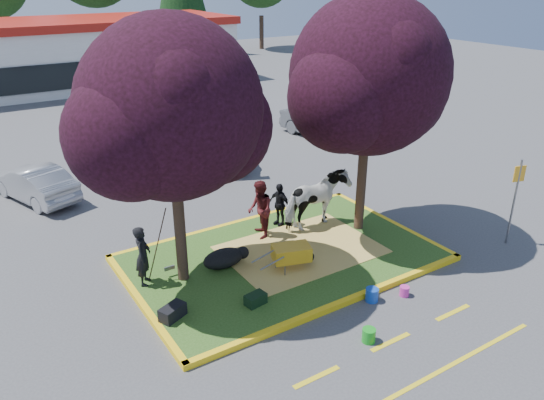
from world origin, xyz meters
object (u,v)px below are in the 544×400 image
sign_post (516,193)px  bucket_blue (372,295)px  bucket_green (369,335)px  bucket_pink (404,291)px  handler (143,256)px  calf (223,258)px  wheelbarrow (292,253)px  car_silver (34,183)px  cow (317,200)px

sign_post → bucket_blue: sign_post is taller
bucket_green → bucket_pink: 2.12m
bucket_pink → sign_post: bearing=4.6°
handler → sign_post: sign_post is taller
calf → wheelbarrow: bearing=-36.1°
car_silver → wheelbarrow: bearing=98.7°
car_silver → bucket_blue: bearing=97.9°
cow → bucket_green: 5.43m
calf → car_silver: 8.47m
cow → bucket_pink: (-0.29, -4.03, -0.90)m
wheelbarrow → sign_post: 6.69m
calf → sign_post: sign_post is taller
handler → wheelbarrow: handler is taller
wheelbarrow → bucket_pink: size_ratio=6.84×
cow → handler: size_ratio=1.33×
wheelbarrow → bucket_green: bearing=-75.7°
handler → bucket_blue: handler is taller
bucket_green → handler: bearing=125.7°
cow → car_silver: (-6.77, 7.21, -0.41)m
sign_post → cow: bearing=155.7°
cow → car_silver: cow is taller
cow → handler: (-5.54, -0.26, -0.10)m
wheelbarrow → car_silver: (-4.73, 8.86, 0.02)m
bucket_pink → bucket_blue: size_ratio=0.76×
bucket_blue → car_silver: size_ratio=0.09×
handler → bucket_green: 5.73m
sign_post → bucket_pink: sign_post is taller
calf → handler: (-2.03, 0.35, 0.53)m
bucket_green → wheelbarrow: bearing=86.6°
cow → sign_post: 5.65m
wheelbarrow → bucket_green: wheelbarrow is taller
cow → calf: size_ratio=1.81×
calf → bucket_blue: 3.96m
wheelbarrow → bucket_pink: (1.75, -2.37, -0.48)m
handler → sign_post: (9.81, -3.40, 0.67)m
cow → sign_post: bearing=-136.0°
wheelbarrow → bucket_green: (-0.19, -3.22, -0.45)m
sign_post → bucket_green: (-6.50, -1.22, -1.45)m
cow → car_silver: size_ratio=0.55×
bucket_green → bucket_blue: bearing=45.2°
bucket_green → bucket_blue: bucket_blue is taller
sign_post → car_silver: bearing=151.7°
bucket_blue → car_silver: (-5.65, 10.97, 0.45)m
handler → cow: bearing=-56.8°
cow → wheelbarrow: 2.66m
cow → bucket_blue: size_ratio=6.17×
wheelbarrow → car_silver: size_ratio=0.46×
wheelbarrow → bucket_blue: size_ratio=5.19×
wheelbarrow → car_silver: 10.04m
calf → bucket_green: (1.28, -4.27, -0.24)m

